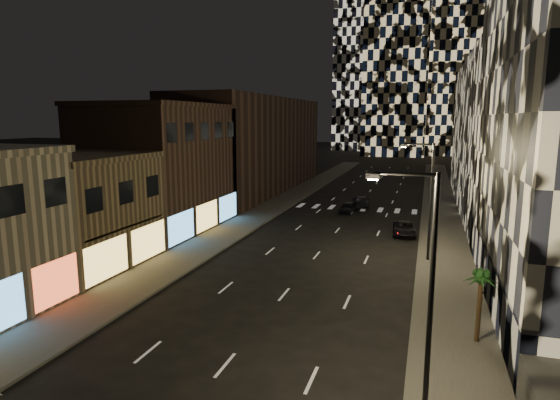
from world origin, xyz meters
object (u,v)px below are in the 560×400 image
Objects in this scene: streetlight_far at (428,193)px; streetlight_near at (425,277)px; palm_tree at (481,283)px; car_dark_oncoming at (361,202)px; car_dark_rightlane at (404,229)px; car_dark_midlane at (348,208)px.

streetlight_near is at bearing -90.00° from streetlight_far.
streetlight_far reaches higher than palm_tree.
car_dark_oncoming reaches higher than car_dark_rightlane.
streetlight_near is 7.47m from palm_tree.
streetlight_near is at bearing 94.11° from car_dark_oncoming.
car_dark_midlane is 1.00× the size of palm_tree.
car_dark_rightlane is at bearing 108.05° from car_dark_oncoming.
streetlight_far is at bearing -56.02° from car_dark_midlane.
car_dark_oncoming is 35.80m from palm_tree.
streetlight_near reaches higher than car_dark_oncoming.
car_dark_rightlane is 1.25× the size of palm_tree.
car_dark_midlane is 3.84m from car_dark_oncoming.
palm_tree is (2.62, 6.64, -2.19)m from streetlight_near.
car_dark_midlane is 0.81× the size of car_dark_rightlane.
streetlight_far is at bearing 101.11° from palm_tree.
car_dark_rightlane is at bearing 93.95° from streetlight_near.
car_dark_oncoming is at bearing 81.47° from car_dark_midlane.
streetlight_far is 1.98× the size of car_dark_rightlane.
car_dark_oncoming is at bearing 110.71° from streetlight_far.
car_dark_rightlane is (6.92, -9.08, 0.01)m from car_dark_midlane.
streetlight_far is 9.48m from car_dark_rightlane.
car_dark_midlane is at bearing 117.41° from streetlight_far.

